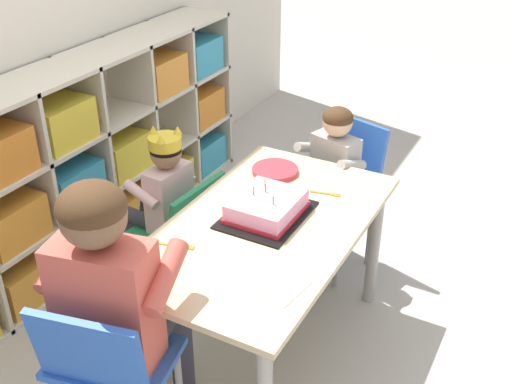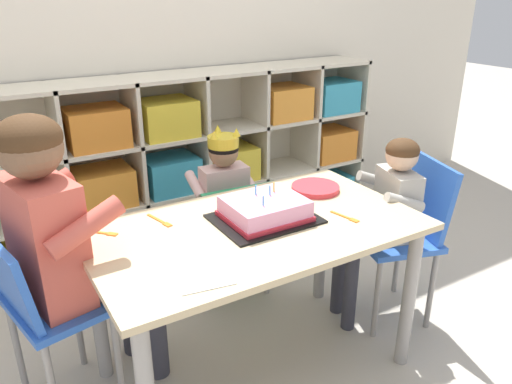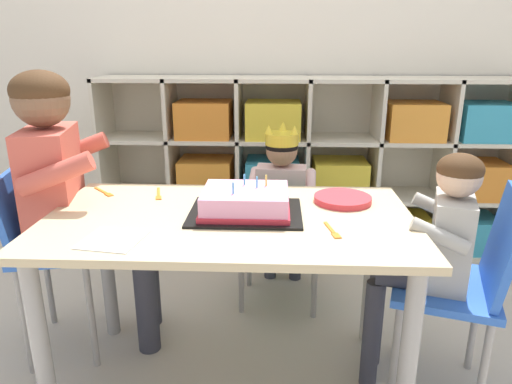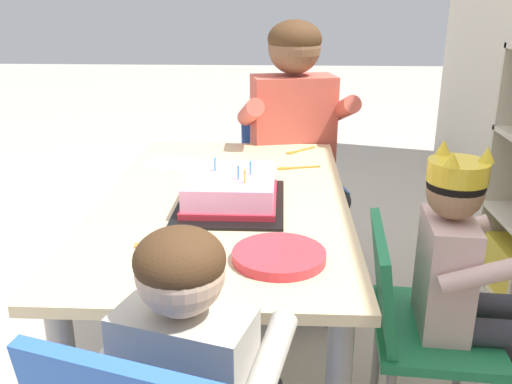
{
  "view_description": "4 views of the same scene",
  "coord_description": "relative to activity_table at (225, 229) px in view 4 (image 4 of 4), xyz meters",
  "views": [
    {
      "loc": [
        -1.7,
        -0.88,
        1.85
      ],
      "look_at": [
        0.02,
        0.05,
        0.73
      ],
      "focal_mm": 43.76,
      "sensor_mm": 36.0,
      "label": 1
    },
    {
      "loc": [
        -0.8,
        -1.33,
        1.39
      ],
      "look_at": [
        0.04,
        0.06,
        0.72
      ],
      "focal_mm": 35.08,
      "sensor_mm": 36.0,
      "label": 2
    },
    {
      "loc": [
        0.15,
        -1.36,
        1.14
      ],
      "look_at": [
        0.08,
        0.01,
        0.7
      ],
      "focal_mm": 32.78,
      "sensor_mm": 36.0,
      "label": 3
    },
    {
      "loc": [
        1.42,
        0.15,
        1.14
      ],
      "look_at": [
        0.05,
        0.09,
        0.66
      ],
      "focal_mm": 39.44,
      "sensor_mm": 36.0,
      "label": 4
    }
  ],
  "objects": [
    {
      "name": "activity_table",
      "position": [
        0.0,
        0.0,
        0.0
      ],
      "size": [
        1.15,
        0.66,
        0.62
      ],
      "color": "#D1B789",
      "rests_on": "ground"
    },
    {
      "name": "classroom_chair_blue",
      "position": [
        0.16,
        0.5,
        -0.17
      ],
      "size": [
        0.4,
        0.34,
        0.59
      ],
      "rotation": [
        0.0,
        0.0,
        3.06
      ],
      "color": "#238451",
      "rests_on": "ground"
    },
    {
      "name": "child_with_crown",
      "position": [
        0.17,
        0.6,
        -0.02
      ],
      "size": [
        0.31,
        0.31,
        0.82
      ],
      "rotation": [
        0.0,
        0.0,
        3.06
      ],
      "color": "beige",
      "rests_on": "ground"
    },
    {
      "name": "classroom_chair_adult_side",
      "position": [
        -0.7,
        0.18,
        -0.08
      ],
      "size": [
        0.37,
        0.43,
        0.71
      ],
      "rotation": [
        0.0,
        0.0,
        1.78
      ],
      "color": "blue",
      "rests_on": "ground"
    },
    {
      "name": "adult_helper_seated",
      "position": [
        -0.59,
        0.21,
        0.12
      ],
      "size": [
        0.46,
        0.45,
        1.05
      ],
      "rotation": [
        0.0,
        0.0,
        1.78
      ],
      "color": "#D15647",
      "rests_on": "ground"
    },
    {
      "name": "guest_at_table_side",
      "position": [
        0.65,
        0.02,
        0.0
      ],
      "size": [
        0.33,
        0.33,
        0.83
      ],
      "rotation": [
        0.0,
        0.0,
        -1.87
      ],
      "color": "#B2ADA3",
      "rests_on": "ground"
    },
    {
      "name": "birthday_cake_on_tray",
      "position": [
        0.05,
        0.02,
        0.13
      ],
      "size": [
        0.35,
        0.27,
        0.12
      ],
      "color": "black",
      "rests_on": "activity_table"
    },
    {
      "name": "paper_plate_stack",
      "position": [
        0.37,
        0.15,
        0.1
      ],
      "size": [
        0.19,
        0.19,
        0.02
      ],
      "primitive_type": "cylinder",
      "color": "#DB333D",
      "rests_on": "activity_table"
    },
    {
      "name": "paper_napkin_square",
      "position": [
        -0.3,
        -0.2,
        0.09
      ],
      "size": [
        0.18,
        0.18,
        0.0
      ],
      "primitive_type": "cube",
      "rotation": [
        0.0,
        0.0,
        -0.16
      ],
      "color": "white",
      "rests_on": "activity_table"
    },
    {
      "name": "fork_near_cake_tray",
      "position": [
        -0.27,
        0.2,
        0.09
      ],
      "size": [
        0.05,
        0.14,
        0.0
      ],
      "rotation": [
        0.0,
        0.0,
        1.82
      ],
      "color": "orange",
      "rests_on": "activity_table"
    },
    {
      "name": "fork_at_table_front_edge",
      "position": [
        0.31,
        -0.12,
        0.09
      ],
      "size": [
        0.04,
        0.12,
        0.0
      ],
      "rotation": [
        0.0,
        0.0,
        1.78
      ],
      "color": "orange",
      "rests_on": "activity_table"
    },
    {
      "name": "fork_scattered_mid_table",
      "position": [
        -0.47,
        0.21,
        0.09
      ],
      "size": [
        0.1,
        0.11,
        0.0
      ],
      "rotation": [
        0.0,
        0.0,
        2.34
      ],
      "color": "orange",
      "rests_on": "activity_table"
    }
  ]
}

